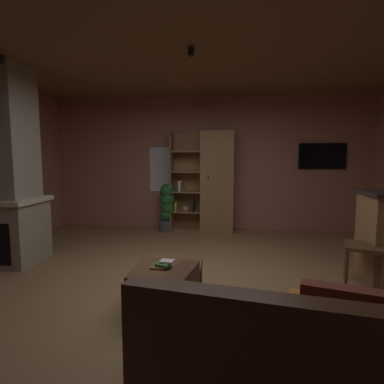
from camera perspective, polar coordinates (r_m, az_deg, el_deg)
floor at (r=3.71m, az=-0.79°, el=-17.23°), size 6.38×6.09×0.02m
wall_back at (r=6.46m, az=2.91°, el=5.19°), size 6.50×0.06×2.69m
ceiling at (r=3.61m, az=-0.86°, el=26.19°), size 6.38×6.09×0.02m
window_pane_back at (r=6.55m, az=-4.74°, el=4.11°), size 0.68×0.01×0.91m
stone_fireplace at (r=5.03m, az=-31.11°, el=2.50°), size 0.99×0.81×2.69m
bookshelf_cabinet at (r=6.20m, az=3.80°, el=1.70°), size 1.23×0.41×1.97m
leather_couch at (r=2.10m, az=16.60°, el=-27.65°), size 1.73×1.19×0.84m
coffee_table at (r=3.11m, az=-4.60°, el=-15.06°), size 0.64×0.59×0.42m
table_book_0 at (r=3.05m, az=-6.20°, el=-13.53°), size 0.14×0.09×0.02m
table_book_1 at (r=3.05m, az=-5.29°, el=-13.04°), size 0.15×0.12×0.03m
table_book_2 at (r=3.07m, az=-4.57°, el=-12.45°), size 0.14×0.11×0.02m
dining_chair at (r=4.10m, az=30.04°, el=-7.80°), size 0.53×0.53×0.92m
potted_floor_plant at (r=6.27m, az=-4.53°, el=-2.40°), size 0.32×0.32×0.96m
wall_mounted_tv at (r=6.61m, az=22.53°, el=6.04°), size 0.88×0.06×0.50m
track_light_spot_0 at (r=4.60m, az=-31.37°, el=19.87°), size 0.07×0.07×0.09m
track_light_spot_1 at (r=3.76m, az=-0.21°, el=24.08°), size 0.07×0.07×0.09m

